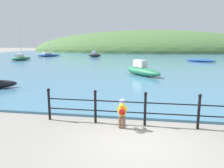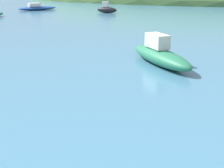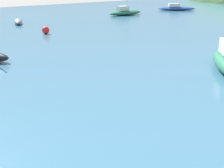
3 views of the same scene
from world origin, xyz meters
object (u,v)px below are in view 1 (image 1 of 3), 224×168
(child_in_coat, at_px, (122,111))
(boat_mid_harbor, at_px, (200,60))
(boat_twin_mast, at_px, (21,58))
(boat_green_fishing, at_px, (49,55))
(boat_far_right, at_px, (142,70))
(boat_white_sailboat, at_px, (95,55))

(child_in_coat, distance_m, boat_mid_harbor, 27.49)
(boat_mid_harbor, bearing_deg, boat_twin_mast, -177.01)
(boat_green_fishing, relative_size, boat_far_right, 1.42)
(boat_twin_mast, bearing_deg, boat_far_right, -34.09)
(boat_twin_mast, height_order, boat_mid_harbor, boat_twin_mast)
(boat_white_sailboat, height_order, boat_green_fishing, boat_green_fishing)
(child_in_coat, relative_size, boat_far_right, 0.24)
(boat_white_sailboat, bearing_deg, boat_twin_mast, -140.01)
(boat_white_sailboat, xyz_separation_m, boat_far_right, (9.48, -21.43, -0.01))
(boat_mid_harbor, height_order, boat_far_right, boat_far_right)
(child_in_coat, relative_size, boat_twin_mast, 0.19)
(boat_mid_harbor, xyz_separation_m, boat_green_fishing, (-27.02, 7.86, 0.09))
(boat_far_right, bearing_deg, boat_twin_mast, 145.91)
(boat_twin_mast, bearing_deg, boat_white_sailboat, 39.99)
(child_in_coat, bearing_deg, boat_twin_mast, 127.58)
(child_in_coat, distance_m, boat_far_right, 11.68)
(boat_twin_mast, bearing_deg, boat_mid_harbor, 2.99)
(child_in_coat, distance_m, boat_green_fishing, 38.93)
(boat_white_sailboat, bearing_deg, child_in_coat, -74.50)
(boat_green_fishing, bearing_deg, boat_far_right, -49.56)
(boat_twin_mast, distance_m, boat_white_sailboat, 12.93)
(boat_white_sailboat, height_order, boat_far_right, boat_white_sailboat)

